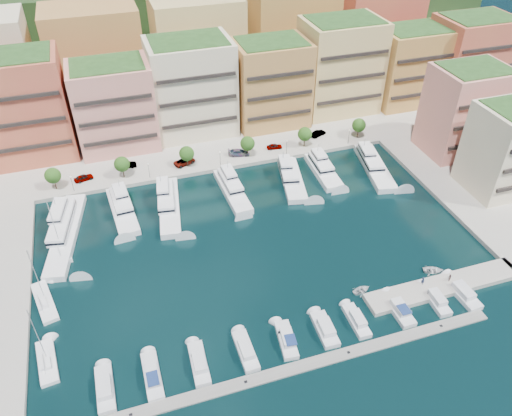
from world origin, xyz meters
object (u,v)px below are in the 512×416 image
(sailboat_0, at_px, (47,363))
(car_0, at_px, (84,178))
(cruiser_6, at_px, (357,321))
(yacht_0, at_px, (65,230))
(car_1, at_px, (126,165))
(cruiser_0, at_px, (105,389))
(car_4, at_px, (275,146))
(car_5, at_px, (318,133))
(yacht_4, at_px, (291,177))
(tree_4, at_px, (305,134))
(yacht_3, at_px, (232,188))
(cruiser_3, at_px, (246,351))
(sailboat_1, at_px, (45,302))
(lamppost_4, at_px, (349,134))
(car_3, at_px, (239,152))
(cruiser_5, at_px, (325,329))
(cruiser_9, at_px, (462,293))
(sailboat_2, at_px, (62,251))
(yacht_2, at_px, (169,203))
(cruiser_1, at_px, (152,376))
(cruiser_8, at_px, (435,300))
(tender_0, at_px, (362,290))
(tree_3, at_px, (248,144))
(cruiser_7, at_px, (399,310))
(tender_2, at_px, (433,270))
(person_1, at_px, (449,278))
(lamppost_3, at_px, (287,145))
(car_2, at_px, (185,161))
(lamppost_0, at_px, (72,181))
(yacht_5, at_px, (322,168))
(cruiser_4, at_px, (287,340))
(cruiser_2, at_px, (199,364))
(tree_2, at_px, (187,154))
(tender_3, at_px, (448,271))
(tree_1, at_px, (122,164))
(lamppost_1, at_px, (148,168))
(tree_0, at_px, (53,176))
(tree_5, at_px, (359,125))
(yacht_6, at_px, (373,164))

(sailboat_0, distance_m, car_0, 52.34)
(cruiser_6, bearing_deg, yacht_0, 139.62)
(car_1, bearing_deg, cruiser_0, 173.83)
(car_4, relative_size, car_5, 0.86)
(yacht_4, bearing_deg, tree_4, 55.88)
(yacht_0, height_order, yacht_3, same)
(cruiser_3, distance_m, sailboat_1, 38.88)
(lamppost_4, relative_size, car_3, 0.74)
(cruiser_5, distance_m, cruiser_6, 6.11)
(cruiser_9, height_order, car_1, car_1)
(cruiser_5, bearing_deg, sailboat_2, 140.86)
(cruiser_0, relative_size, car_4, 2.07)
(yacht_2, distance_m, cruiser_9, 64.72)
(cruiser_0, xyz_separation_m, cruiser_1, (7.37, -0.03, 0.02))
(cruiser_0, xyz_separation_m, cruiser_8, (59.67, 0.01, 0.00))
(sailboat_2, bearing_deg, tender_0, -28.12)
(yacht_2, bearing_deg, cruiser_1, -103.37)
(tree_3, distance_m, cruiser_7, 59.23)
(yacht_2, xyz_separation_m, cruiser_0, (-17.80, -43.85, -0.66))
(tender_2, xyz_separation_m, person_1, (0.72, -3.80, 1.38))
(lamppost_3, distance_m, car_2, 26.86)
(lamppost_0, relative_size, yacht_5, 0.26)
(cruiser_9, bearing_deg, cruiser_4, -179.99)
(cruiser_2, bearing_deg, cruiser_5, 0.02)
(tree_2, bearing_deg, cruiser_5, -78.21)
(tender_3, bearing_deg, yacht_3, 55.98)
(tree_4, xyz_separation_m, lamppost_0, (-60.00, -2.30, -0.92))
(yacht_5, bearing_deg, cruiser_3, -126.73)
(tree_4, bearing_deg, sailboat_2, -160.26)
(cruiser_5, distance_m, sailboat_0, 46.77)
(yacht_3, bearing_deg, yacht_0, -174.15)
(car_1, bearing_deg, tree_3, -94.34)
(lamppost_0, bearing_deg, tree_1, 10.85)
(lamppost_4, xyz_separation_m, cruiser_4, (-39.04, -55.80, -3.26))
(car_5, bearing_deg, cruiser_2, 119.79)
(lamppost_0, xyz_separation_m, yacht_3, (35.95, -10.64, -2.62))
(car_0, bearing_deg, lamppost_0, 131.60)
(yacht_2, relative_size, car_3, 3.83)
(tender_3, bearing_deg, sailboat_1, 93.76)
(lamppost_1, bearing_deg, cruiser_6, -63.15)
(tree_0, relative_size, cruiser_2, 0.67)
(tree_4, xyz_separation_m, yacht_3, (-24.05, -12.94, -3.53))
(lamppost_0, relative_size, tender_2, 1.06)
(person_1, bearing_deg, lamppost_4, -133.81)
(tree_2, relative_size, tree_5, 1.00)
(yacht_6, xyz_separation_m, car_5, (-7.47, 18.13, 0.58))
(cruiser_9, relative_size, car_0, 1.99)
(tree_4, xyz_separation_m, lamppost_4, (12.00, -2.30, -0.92))
(sailboat_0, relative_size, car_1, 2.63)
(tree_0, relative_size, tree_1, 1.00)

